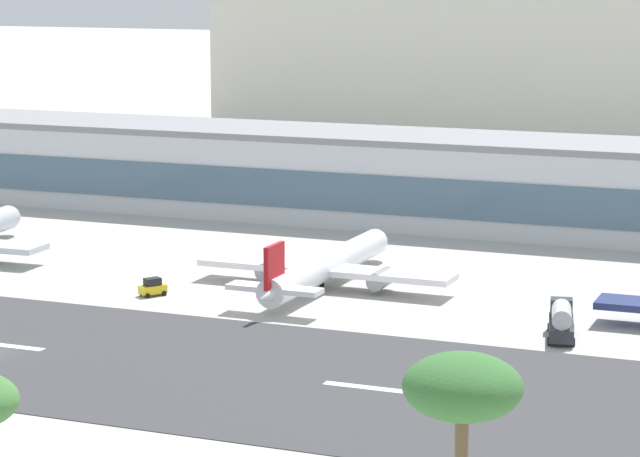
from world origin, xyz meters
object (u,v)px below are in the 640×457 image
Objects in this scene: airliner_red_tail_gate_1 at (322,268)px; service_baggage_tug_0 at (153,287)px; terminal_building at (433,180)px; distant_hotel_block at (537,47)px; service_fuel_truck_1 at (561,320)px; palm_tree_2 at (463,393)px.

airliner_red_tail_gate_1 reaches higher than service_baggage_tug_0.
distant_hotel_block is (-12.96, 119.18, 13.97)m from terminal_building.
distant_hotel_block is at bearing -146.71° from service_baggage_tug_0.
airliner_red_tail_gate_1 is 35.13m from service_fuel_truck_1.
terminal_building is 48.91m from airliner_red_tail_gate_1.
terminal_building is at bearing -160.84° from service_baggage_tug_0.
terminal_building is 1.38× the size of distant_hotel_block.
terminal_building is 58.47× the size of service_baggage_tug_0.
distant_hotel_block reaches higher than airliner_red_tail_gate_1.
airliner_red_tail_gate_1 is 21.00m from service_baggage_tug_0.
service_baggage_tug_0 is (-16.29, -59.94, -5.88)m from terminal_building.
terminal_building is 140.47m from palm_tree_2.
terminal_building is 5.28× the size of airliner_red_tail_gate_1.
airliner_red_tail_gate_1 reaches higher than service_fuel_truck_1.
distant_hotel_block is at bearing 5.36° from airliner_red_tail_gate_1.
airliner_red_tail_gate_1 is (1.38, -48.70, -4.32)m from terminal_building.
distant_hotel_block is 3.82× the size of airliner_red_tail_gate_1.
airliner_red_tail_gate_1 is 95.47m from palm_tree_2.
terminal_building is 62.39m from service_baggage_tug_0.
distant_hotel_block reaches higher than service_baggage_tug_0.
service_baggage_tug_0 is (-3.33, -179.11, -19.86)m from distant_hotel_block.
distant_hotel_block reaches higher than palm_tree_2.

